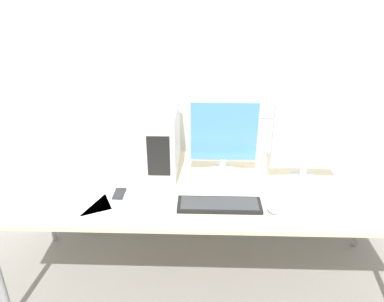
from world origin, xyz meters
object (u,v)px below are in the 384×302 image
at_px(monitor_main, 224,135).
at_px(keyboard, 219,205).
at_px(cell_phone, 119,194).
at_px(monitor_right_near, 307,141).
at_px(pc_tower, 163,139).
at_px(mouse, 273,208).

relative_size(monitor_main, keyboard, 1.04).
bearing_deg(cell_phone, monitor_right_near, 10.96).
height_order(pc_tower, monitor_right_near, monitor_right_near).
distance_m(keyboard, mouse, 0.29).
distance_m(monitor_right_near, mouse, 0.49).
height_order(pc_tower, monitor_main, monitor_main).
distance_m(pc_tower, monitor_right_near, 0.90).
height_order(monitor_main, keyboard, monitor_main).
distance_m(monitor_right_near, keyboard, 0.67).
bearing_deg(keyboard, cell_phone, 169.69).
height_order(monitor_main, cell_phone, monitor_main).
bearing_deg(monitor_right_near, cell_phone, -169.23).
relative_size(monitor_right_near, mouse, 4.83).
height_order(monitor_right_near, cell_phone, monitor_right_near).
xyz_separation_m(keyboard, cell_phone, (-0.59, 0.11, -0.01)).
bearing_deg(cell_phone, mouse, -8.64).
xyz_separation_m(mouse, cell_phone, (-0.88, 0.14, -0.01)).
height_order(keyboard, cell_phone, keyboard).
bearing_deg(mouse, keyboard, 174.17).
bearing_deg(monitor_main, cell_phone, -154.09).
bearing_deg(mouse, pc_tower, 144.14).
xyz_separation_m(monitor_main, cell_phone, (-0.62, -0.30, -0.26)).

